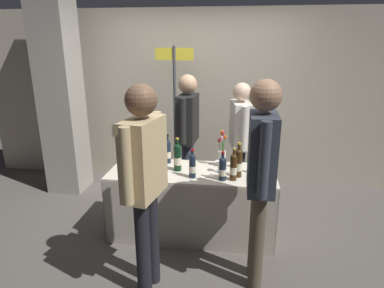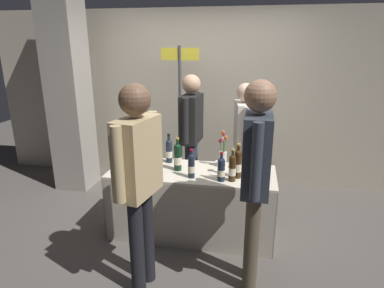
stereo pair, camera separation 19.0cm
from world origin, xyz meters
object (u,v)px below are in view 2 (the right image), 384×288
Objects in this scene: display_bottle_0 at (221,169)px; wine_glass_mid at (239,160)px; taster_foreground_right at (138,172)px; booth_signpost at (180,105)px; tasting_table at (192,191)px; flower_vase at (223,154)px; featured_wine_bottle at (191,165)px; concrete_pillar at (67,79)px; wine_glass_near_vendor at (143,153)px; wine_glass_near_taster at (218,164)px; vendor_presenter at (191,128)px.

display_bottle_0 is 0.39m from wine_glass_mid.
booth_signpost is (-0.13, 2.06, 0.16)m from taster_foreground_right.
flower_vase is at bearing 32.31° from tasting_table.
flower_vase is at bearing 52.53° from featured_wine_bottle.
concrete_pillar is 2.63m from display_bottle_0.
wine_glass_near_vendor is 0.90m from wine_glass_near_taster.
booth_signpost reaches higher than vendor_presenter.
booth_signpost is at bearing 117.72° from display_bottle_0.
taster_foreground_right is (-0.11, -1.65, 0.06)m from vendor_presenter.
taster_foreground_right is (-0.26, -0.90, 0.56)m from tasting_table.
display_bottle_0 reaches higher than wine_glass_near_taster.
wine_glass_near_taster is 0.07× the size of taster_foreground_right.
featured_wine_bottle is at bearing -29.61° from wine_glass_near_vendor.
featured_wine_bottle is 0.95m from vendor_presenter.
wine_glass_mid is 0.07× the size of booth_signpost.
booth_signpost is (-0.23, 0.41, 0.21)m from vendor_presenter.
wine_glass_near_vendor is 0.75m from vendor_presenter.
flower_vase reaches higher than tasting_table.
concrete_pillar is at bearing 149.79° from featured_wine_bottle.
featured_wine_bottle is 0.17× the size of taster_foreground_right.
flower_vase reaches higher than wine_glass_mid.
featured_wine_bottle is 2.27× the size of wine_glass_near_vendor.
vendor_presenter reaches higher than flower_vase.
taster_foreground_right is at bearing -111.27° from featured_wine_bottle.
flower_vase is (0.30, 0.19, 0.37)m from tasting_table.
booth_signpost is at bearing 107.19° from featured_wine_bottle.
wine_glass_near_vendor is 0.08× the size of taster_foreground_right.
concrete_pillar reaches higher than tasting_table.
wine_glass_near_taster is at bearing 37.46° from featured_wine_bottle.
taster_foreground_right reaches higher than tasting_table.
wine_glass_mid is 0.88m from vendor_presenter.
display_bottle_0 is 0.17× the size of taster_foreground_right.
concrete_pillar reaches higher than wine_glass_near_taster.
vendor_presenter is (-0.48, 0.95, 0.15)m from display_bottle_0.
taster_foreground_right is at bearing -129.82° from display_bottle_0.
featured_wine_bottle is 1.43m from booth_signpost.
flower_vase is (2.22, -0.77, -0.68)m from concrete_pillar.
wine_glass_near_vendor is 0.92m from flower_vase.
wine_glass_mid is at bearing 66.57° from display_bottle_0.
featured_wine_bottle is at bearing -30.21° from concrete_pillar.
wine_glass_near_vendor is 0.08× the size of vendor_presenter.
taster_foreground_right is (-0.74, -1.06, 0.24)m from wine_glass_mid.
vendor_presenter reaches higher than wine_glass_mid.
wine_glass_mid is (0.16, 0.36, -0.03)m from display_bottle_0.
concrete_pillar is 2.50m from wine_glass_near_taster.
featured_wine_bottle is 2.22× the size of wine_glass_mid.
vendor_presenter is at bearing 7.59° from taster_foreground_right.
tasting_table is at bearing 148.84° from display_bottle_0.
vendor_presenter reaches higher than wine_glass_near_taster.
tasting_table is 13.16× the size of wine_glass_near_vendor.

